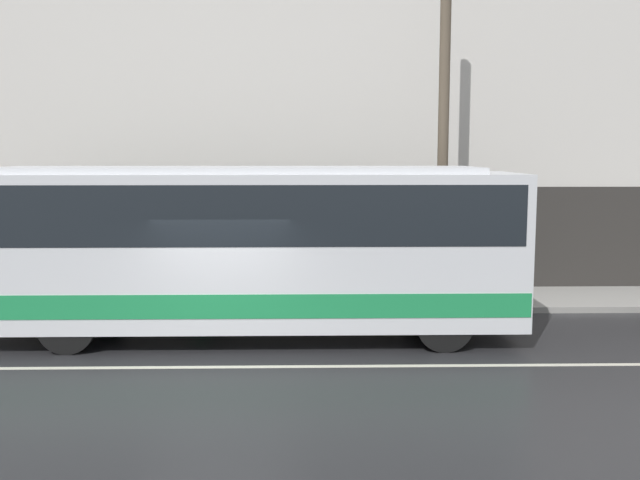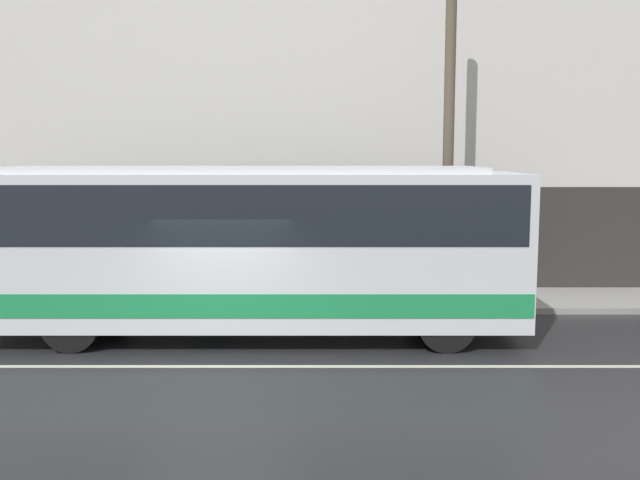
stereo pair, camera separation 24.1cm
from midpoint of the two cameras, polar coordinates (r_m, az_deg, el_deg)
ground_plane at (r=12.67m, az=-7.82°, el=-10.01°), size 60.00×60.00×0.00m
sidewalk at (r=17.76m, az=-5.57°, el=-4.79°), size 60.00×2.60×0.14m
building_facade at (r=18.94m, az=-5.37°, el=13.24°), size 60.00×0.35×11.93m
lane_stripe at (r=12.67m, az=-7.82°, el=-9.99°), size 54.00×0.14×0.01m
transit_bus at (r=14.20m, az=-5.94°, el=-0.20°), size 11.00×2.50×3.42m
utility_pole_near at (r=16.99m, az=10.42°, el=8.17°), size 0.25×0.25×7.86m
pedestrian_waiting at (r=18.29m, az=-8.99°, el=-1.61°), size 0.36×0.36×1.78m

